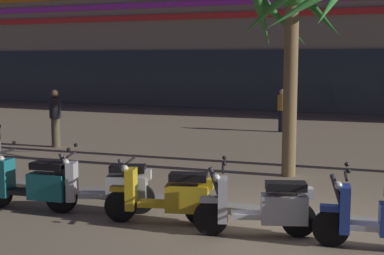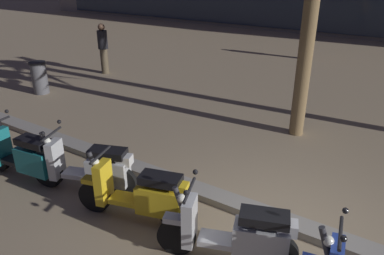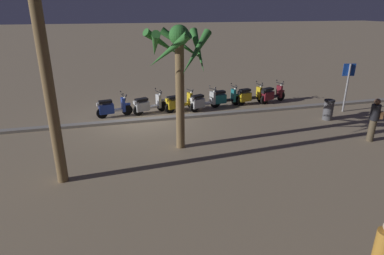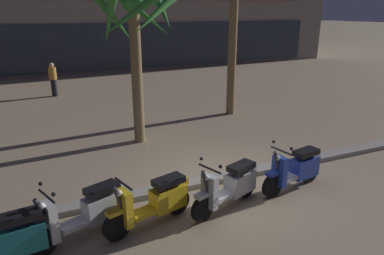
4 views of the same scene
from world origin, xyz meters
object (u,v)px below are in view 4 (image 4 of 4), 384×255
object	(u,v)px
scooter_teal_mid_front	(4,242)
scooter_blue_far_back	(297,169)
scooter_silver_second_in_line	(87,212)
scooter_yellow_tail_end	(156,201)
scooter_silver_mid_rear	(231,186)
palm_tree_mid_walkway	(136,28)
pedestrian_by_palm_tree	(53,79)

from	to	relation	value
scooter_teal_mid_front	scooter_blue_far_back	size ratio (longest dim) A/B	1.01
scooter_silver_second_in_line	scooter_yellow_tail_end	distance (m)	1.21
scooter_silver_second_in_line	scooter_silver_mid_rear	xyz separation A→B (m)	(2.78, -0.15, -0.01)
palm_tree_mid_walkway	scooter_silver_mid_rear	bearing A→B (deg)	-81.36
scooter_yellow_tail_end	palm_tree_mid_walkway	world-z (taller)	palm_tree_mid_walkway
scooter_blue_far_back	palm_tree_mid_walkway	world-z (taller)	palm_tree_mid_walkway
scooter_teal_mid_front	palm_tree_mid_walkway	world-z (taller)	palm_tree_mid_walkway
scooter_blue_far_back	scooter_yellow_tail_end	bearing A→B (deg)	-178.81
scooter_yellow_tail_end	scooter_silver_mid_rear	size ratio (longest dim) A/B	1.02
scooter_silver_second_in_line	palm_tree_mid_walkway	bearing A→B (deg)	63.03
scooter_blue_far_back	palm_tree_mid_walkway	distance (m)	5.63
scooter_teal_mid_front	scooter_blue_far_back	world-z (taller)	same
pedestrian_by_palm_tree	scooter_yellow_tail_end	bearing A→B (deg)	-84.54
pedestrian_by_palm_tree	palm_tree_mid_walkway	bearing A→B (deg)	-74.50
pedestrian_by_palm_tree	scooter_silver_mid_rear	bearing A→B (deg)	-77.00
scooter_blue_far_back	scooter_teal_mid_front	bearing A→B (deg)	-176.98
scooter_teal_mid_front	scooter_silver_second_in_line	size ratio (longest dim) A/B	0.98
scooter_silver_mid_rear	pedestrian_by_palm_tree	size ratio (longest dim) A/B	1.14
scooter_teal_mid_front	scooter_silver_mid_rear	distance (m)	4.06
scooter_teal_mid_front	scooter_yellow_tail_end	size ratio (longest dim) A/B	0.97
scooter_blue_far_back	pedestrian_by_palm_tree	bearing A→B (deg)	110.82
scooter_silver_second_in_line	scooter_yellow_tail_end	bearing A→B (deg)	-6.30
scooter_silver_second_in_line	scooter_silver_mid_rear	distance (m)	2.78
scooter_yellow_tail_end	scooter_silver_mid_rear	world-z (taller)	scooter_silver_mid_rear
palm_tree_mid_walkway	pedestrian_by_palm_tree	size ratio (longest dim) A/B	2.86
scooter_yellow_tail_end	scooter_teal_mid_front	bearing A→B (deg)	-174.56
scooter_silver_mid_rear	pedestrian_by_palm_tree	distance (m)	11.97
scooter_silver_second_in_line	scooter_blue_far_back	xyz separation A→B (m)	(4.49, -0.06, 0.00)
scooter_yellow_tail_end	scooter_silver_mid_rear	xyz separation A→B (m)	(1.58, -0.02, 0.00)
scooter_silver_second_in_line	palm_tree_mid_walkway	world-z (taller)	palm_tree_mid_walkway
scooter_silver_second_in_line	scooter_yellow_tail_end	world-z (taller)	scooter_silver_second_in_line
scooter_silver_second_in_line	scooter_yellow_tail_end	size ratio (longest dim) A/B	0.99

